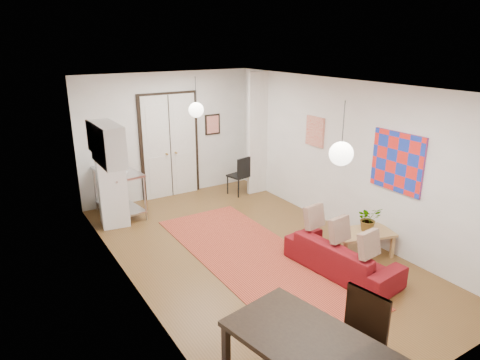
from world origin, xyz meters
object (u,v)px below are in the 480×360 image
coffee_table (363,235)px  dining_table (309,348)px  fridge (112,189)px  sofa (342,256)px  kitchen_counter (119,186)px  dining_chair_near (345,333)px  black_side_chair (236,171)px  dining_chair_far (345,333)px

coffee_table → dining_table: dining_table is taller
fridge → dining_table: fridge is taller
sofa → kitchen_counter: 4.82m
fridge → dining_chair_near: 5.58m
coffee_table → kitchen_counter: bearing=127.0°
fridge → dining_chair_near: fridge is taller
sofa → fridge: size_ratio=1.28×
sofa → coffee_table: (0.70, 0.22, 0.11)m
sofa → black_side_chair: bearing=-13.5°
sofa → dining_chair_near: 2.43m
kitchen_counter → dining_chair_far: bearing=-92.0°
coffee_table → dining_chair_far: dining_chair_far is taller
sofa → fridge: 4.60m
sofa → dining_table: bearing=122.2°
kitchen_counter → fridge: fridge is taller
fridge → dining_chair_far: bearing=-73.1°
kitchen_counter → dining_chair_near: (0.62, -5.92, -0.01)m
fridge → black_side_chair: fridge is taller
dining_table → dining_chair_far: bearing=10.7°
dining_chair_near → dining_table: bearing=-90.0°
fridge → coffee_table: bearing=-39.8°
kitchen_counter → black_side_chair: (2.82, -0.13, -0.10)m
dining_table → dining_chair_far: size_ratio=1.59×
dining_table → dining_chair_far: dining_chair_far is taller
dining_table → black_side_chair: 6.54m
fridge → dining_table: 5.64m
coffee_table → sofa: bearing=-162.7°
coffee_table → black_side_chair: bearing=92.7°
kitchen_counter → dining_chair_far: 5.95m
coffee_table → dining_chair_far: bearing=-141.1°
dining_table → dining_chair_near: bearing=10.7°
sofa → fridge: (-2.55, 3.81, 0.47)m
kitchen_counter → dining_chair_far: dining_chair_far is taller
dining_table → dining_chair_far: (0.60, 0.11, -0.15)m
sofa → dining_table: size_ratio=1.09×
fridge → dining_chair_far: fridge is taller
dining_table → sofa: bearing=38.6°
dining_chair_near → coffee_table: bearing=118.2°
sofa → black_side_chair: (0.52, 4.09, 0.27)m
black_side_chair → dining_table: bearing=52.1°
fridge → kitchen_counter: bearing=67.2°
fridge → black_side_chair: 3.08m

